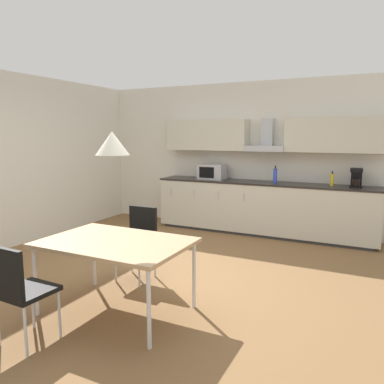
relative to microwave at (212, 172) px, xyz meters
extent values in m
cube|color=brown|center=(0.36, -2.64, -1.07)|extent=(8.03, 8.83, 0.02)
cube|color=silver|center=(0.36, 0.36, 0.28)|extent=(6.42, 0.10, 2.69)
cube|color=#333333|center=(0.96, 0.00, -1.04)|extent=(3.66, 0.56, 0.05)
cube|color=beige|center=(0.96, 0.00, -0.59)|extent=(3.81, 0.61, 0.84)
cube|color=#282321|center=(0.96, 0.00, -0.16)|extent=(3.83, 0.63, 0.03)
cube|color=silver|center=(-0.70, -0.31, -0.38)|extent=(0.01, 0.01, 0.14)
cube|color=silver|center=(-0.23, -0.31, -0.38)|extent=(0.01, 0.01, 0.14)
cube|color=silver|center=(0.25, -0.31, -0.38)|extent=(0.01, 0.01, 0.14)
cube|color=silver|center=(0.73, -0.31, -0.38)|extent=(0.01, 0.01, 0.14)
cube|color=silver|center=(0.96, 0.29, 0.11)|extent=(3.81, 0.02, 0.51)
cube|color=beige|center=(-0.16, 0.14, 0.67)|extent=(1.56, 0.34, 0.57)
cube|color=beige|center=(2.09, 0.14, 0.67)|extent=(1.56, 0.34, 0.57)
cube|color=#B7BABF|center=(0.96, 0.12, 0.44)|extent=(0.70, 0.40, 0.10)
cube|color=#B7BABF|center=(0.96, 0.23, 0.70)|extent=(0.20, 0.16, 0.52)
cube|color=#ADADB2|center=(0.00, 0.00, 0.00)|extent=(0.48, 0.34, 0.28)
cube|color=black|center=(-0.04, -0.17, 0.00)|extent=(0.29, 0.01, 0.20)
cube|color=black|center=(2.46, 0.00, -0.13)|extent=(0.18, 0.18, 0.02)
cylinder|color=black|center=(2.46, -0.01, -0.06)|extent=(0.12, 0.12, 0.12)
cube|color=black|center=(2.46, 0.06, 0.01)|extent=(0.16, 0.08, 0.30)
cube|color=black|center=(2.46, -0.01, 0.13)|extent=(0.18, 0.16, 0.06)
cylinder|color=yellow|center=(2.10, 0.03, -0.04)|extent=(0.06, 0.06, 0.20)
cylinder|color=black|center=(2.10, 0.03, 0.08)|extent=(0.02, 0.02, 0.04)
cylinder|color=blue|center=(1.18, -0.03, -0.02)|extent=(0.06, 0.06, 0.24)
cylinder|color=black|center=(1.18, -0.03, 0.13)|extent=(0.03, 0.03, 0.05)
cube|color=tan|center=(0.51, -3.55, -0.36)|extent=(1.41, 0.95, 0.04)
cylinder|color=silver|center=(-0.14, -3.96, -0.72)|extent=(0.04, 0.04, 0.69)
cylinder|color=silver|center=(1.16, -3.96, -0.72)|extent=(0.04, 0.04, 0.69)
cylinder|color=silver|center=(-0.14, -3.13, -0.72)|extent=(0.04, 0.04, 0.69)
cylinder|color=silver|center=(1.16, -3.13, -0.72)|extent=(0.04, 0.04, 0.69)
cube|color=black|center=(0.19, -2.77, -0.61)|extent=(0.40, 0.40, 0.04)
cube|color=black|center=(0.19, -2.59, -0.39)|extent=(0.38, 0.04, 0.40)
cylinder|color=silver|center=(0.36, -2.94, -0.85)|extent=(0.02, 0.02, 0.43)
cylinder|color=silver|center=(0.02, -2.94, -0.85)|extent=(0.02, 0.02, 0.43)
cylinder|color=silver|center=(0.36, -2.60, -0.85)|extent=(0.02, 0.02, 0.43)
cylinder|color=silver|center=(0.02, -2.60, -0.85)|extent=(0.02, 0.02, 0.43)
cube|color=black|center=(0.19, -4.32, -0.61)|extent=(0.41, 0.41, 0.04)
cube|color=black|center=(0.19, -4.50, -0.39)|extent=(0.38, 0.05, 0.40)
cylinder|color=silver|center=(0.03, -4.15, -0.85)|extent=(0.02, 0.02, 0.43)
cylinder|color=silver|center=(0.37, -4.16, -0.85)|extent=(0.02, 0.02, 0.43)
cylinder|color=silver|center=(0.36, -4.50, -0.85)|extent=(0.02, 0.02, 0.43)
cone|color=silver|center=(0.51, -3.55, 0.60)|extent=(0.32, 0.32, 0.22)
camera|label=1|loc=(2.73, -6.36, 0.67)|focal=35.00mm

